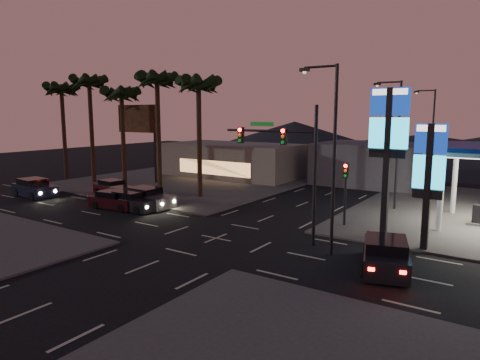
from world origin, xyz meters
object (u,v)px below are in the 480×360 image
Objects in this scene: pylon_sign_tall at (388,133)px; suv_station at (386,255)px; car_lane_b_rear at (113,188)px; traffic_signal_mast at (287,153)px; car_lane_a_mid at (115,200)px; car_lane_a_rear at (34,188)px; car_lane_a_front at (132,202)px; car_lane_b_front at (147,198)px; pylon_sign_short at (429,167)px; car_lane_b_mid at (124,196)px.

suv_station is at bearing -73.39° from pylon_sign_tall.
traffic_signal_mast is at bearing -11.04° from car_lane_b_rear.
car_lane_a_mid is 1.01× the size of car_lane_b_rear.
suv_station is at bearing -1.79° from car_lane_a_rear.
car_lane_a_rear reaches higher than car_lane_a_front.
car_lane_a_front is at bearing -96.55° from car_lane_b_front.
pylon_sign_tall is 19.77m from car_lane_a_front.
car_lane_b_rear is at bearing 151.70° from car_lane_a_front.
car_lane_b_rear is at bearing 163.11° from car_lane_b_front.
car_lane_b_front is (-18.52, -1.54, -5.66)m from pylon_sign_tall.
car_lane_b_front reaches higher than car_lane_a_front.
car_lane_a_rear is 1.00× the size of suv_station.
pylon_sign_short reaches higher than car_lane_a_rear.
car_lane_b_mid is (-2.49, 1.38, -0.05)m from car_lane_a_front.
car_lane_a_mid is (-20.30, -3.35, -5.74)m from pylon_sign_tall.
traffic_signal_mast reaches higher than pylon_sign_short.
car_lane_b_rear is at bearing 168.19° from suv_station.
pylon_sign_tall reaches higher than car_lane_a_rear.
car_lane_a_mid is at bearing 175.39° from suv_station.
car_lane_a_rear reaches higher than suv_station.
pylon_sign_short is 23.27m from car_lane_a_mid.
traffic_signal_mast is 1.54× the size of car_lane_a_rear.
car_lane_b_mid is 0.85× the size of suv_station.
car_lane_b_front is 20.36m from suv_station.
pylon_sign_short reaches higher than car_lane_a_mid.
car_lane_b_mid is at bearing -27.80° from car_lane_b_rear.
car_lane_b_mid is at bearing -175.63° from pylon_sign_tall.
pylon_sign_short is 21.65m from car_lane_a_front.
car_lane_a_front is 1.65m from car_lane_a_mid.
car_lane_a_rear is at bearing -175.72° from car_lane_a_mid.
car_lane_a_front is (-13.95, 0.51, -4.54)m from traffic_signal_mast.
car_lane_a_rear is at bearing -178.68° from traffic_signal_mast.
car_lane_a_rear reaches higher than car_lane_b_rear.
traffic_signal_mast is 1.81× the size of car_lane_b_rear.
pylon_sign_tall is 7.77m from suv_station.
car_lane_b_front reaches higher than car_lane_a_mid.
pylon_sign_tall is 2.04× the size of car_lane_b_rear.
traffic_signal_mast reaches higher than car_lane_a_rear.
car_lane_b_rear is (-20.38, 3.97, -4.58)m from traffic_signal_mast.
suv_station is at bearing -8.74° from car_lane_b_mid.
pylon_sign_tall reaches higher than car_lane_b_mid.
car_lane_a_front is 0.88× the size of car_lane_a_rear.
car_lane_b_mid is (9.27, 2.49, -0.12)m from car_lane_a_rear.
car_lane_a_rear reaches higher than car_lane_b_mid.
pylon_sign_short is 1.58× the size of car_lane_b_rear.
suv_station is at bearing -5.95° from car_lane_a_front.
car_lane_a_mid is 10.17m from car_lane_a_rear.
pylon_sign_short is at bearing 5.39° from car_lane_a_rear.
car_lane_b_rear is 27.22m from suv_station.
car_lane_a_rear is (-25.70, -0.59, -4.46)m from traffic_signal_mast.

